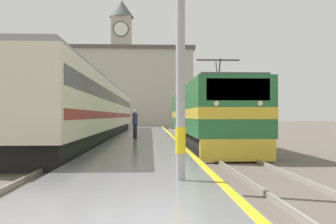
{
  "coord_description": "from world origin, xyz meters",
  "views": [
    {
      "loc": [
        0.46,
        -5.45,
        1.73
      ],
      "look_at": [
        1.84,
        26.48,
        2.06
      ],
      "focal_mm": 42.0,
      "sensor_mm": 36.0,
      "label": 1
    }
  ],
  "objects_px": {
    "clock_tower": "(122,59)",
    "passenger_train": "(98,110)",
    "locomotive_train": "(206,116)",
    "person_on_platform": "(135,123)"
  },
  "relations": [
    {
      "from": "clock_tower",
      "to": "passenger_train",
      "type": "bearing_deg",
      "value": -87.98
    },
    {
      "from": "locomotive_train",
      "to": "clock_tower",
      "type": "distance_m",
      "value": 53.44
    },
    {
      "from": "locomotive_train",
      "to": "clock_tower",
      "type": "xyz_separation_m",
      "value": [
        -8.71,
        51.61,
        10.8
      ]
    },
    {
      "from": "locomotive_train",
      "to": "passenger_train",
      "type": "distance_m",
      "value": 10.22
    },
    {
      "from": "locomotive_train",
      "to": "passenger_train",
      "type": "xyz_separation_m",
      "value": [
        -7.14,
        7.3,
        0.42
      ]
    },
    {
      "from": "passenger_train",
      "to": "person_on_platform",
      "type": "xyz_separation_m",
      "value": [
        2.96,
        -4.41,
        -0.91
      ]
    },
    {
      "from": "passenger_train",
      "to": "clock_tower",
      "type": "relative_size",
      "value": 1.58
    },
    {
      "from": "locomotive_train",
      "to": "clock_tower",
      "type": "height_order",
      "value": "clock_tower"
    },
    {
      "from": "locomotive_train",
      "to": "passenger_train",
      "type": "bearing_deg",
      "value": 134.39
    },
    {
      "from": "person_on_platform",
      "to": "clock_tower",
      "type": "height_order",
      "value": "clock_tower"
    }
  ]
}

